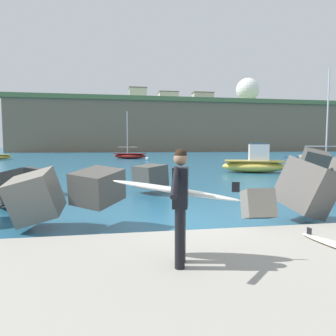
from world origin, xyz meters
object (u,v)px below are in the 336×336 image
object	(u,v)px
radar_dome	(248,91)
station_building_west	(138,97)
boat_mid_centre	(130,156)
station_building_central	(203,101)
boat_mid_left	(254,163)
boat_near_centre	(320,162)
surfer_with_board	(179,197)
mooring_buoy_inner	(147,159)
station_building_east	(168,101)

from	to	relation	value
radar_dome	station_building_west	xyz separation A→B (m)	(-40.16, -0.18, -3.27)
station_building_west	boat_mid_centre	bearing A→B (deg)	-94.72
station_building_west	station_building_central	bearing A→B (deg)	5.83
station_building_central	boat_mid_left	bearing A→B (deg)	-103.39
boat_near_centre	station_building_central	size ratio (longest dim) A/B	1.08
surfer_with_board	boat_mid_left	world-z (taller)	boat_mid_left
mooring_buoy_inner	station_building_east	distance (m)	74.23
boat_near_centre	mooring_buoy_inner	xyz separation A→B (m)	(-13.05, 15.96, -0.36)
boat_near_centre	boat_mid_left	world-z (taller)	boat_near_centre
boat_mid_centre	station_building_east	xyz separation A→B (m)	(16.43, 65.68, 17.67)
boat_mid_left	radar_dome	size ratio (longest dim) A/B	0.44
mooring_buoy_inner	radar_dome	xyz separation A→B (m)	(43.13, 66.09, 21.33)
radar_dome	station_building_central	xyz separation A→B (m)	(-16.33, 2.26, -3.52)
boat_mid_centre	station_building_central	size ratio (longest dim) A/B	0.89
mooring_buoy_inner	station_building_east	bearing A→B (deg)	78.49
mooring_buoy_inner	station_building_east	xyz separation A→B (m)	(14.37, 70.59, 17.91)
radar_dome	station_building_west	bearing A→B (deg)	-179.74
mooring_buoy_inner	station_building_west	distance (m)	68.40
boat_mid_left	boat_mid_centre	distance (m)	24.20
station_building_central	station_building_east	size ratio (longest dim) A/B	1.06
station_building_west	boat_near_centre	bearing A→B (deg)	-82.98
surfer_with_board	station_building_central	bearing A→B (deg)	73.93
station_building_east	surfer_with_board	bearing A→B (deg)	-99.25
boat_mid_centre	station_building_west	bearing A→B (deg)	85.28
boat_near_centre	boat_mid_centre	xyz separation A→B (m)	(-15.12, 20.87, -0.11)
boat_mid_centre	mooring_buoy_inner	world-z (taller)	boat_mid_centre
mooring_buoy_inner	station_building_west	world-z (taller)	station_building_west
boat_mid_left	station_building_east	bearing A→B (deg)	84.78
surfer_with_board	station_building_east	bearing A→B (deg)	80.75
station_building_central	station_building_west	bearing A→B (deg)	-174.17
radar_dome	boat_near_centre	bearing A→B (deg)	-110.13
boat_mid_centre	surfer_with_board	bearing A→B (deg)	-90.88
station_building_east	station_building_west	bearing A→B (deg)	-157.66
radar_dome	station_building_central	distance (m)	16.86
surfer_with_board	station_building_east	xyz separation A→B (m)	(17.03, 104.51, 16.85)
surfer_with_board	station_building_central	world-z (taller)	station_building_central
surfer_with_board	boat_mid_left	distance (m)	18.46
boat_near_centre	boat_mid_left	distance (m)	7.00
radar_dome	boat_mid_left	bearing A→B (deg)	-113.71
boat_mid_centre	station_building_west	xyz separation A→B (m)	(5.04, 61.00, 17.82)
boat_mid_left	station_building_central	xyz separation A→B (m)	(20.50, 86.14, 17.35)
boat_mid_left	station_building_west	bearing A→B (deg)	92.27
boat_near_centre	radar_dome	size ratio (longest dim) A/B	0.74
boat_near_centre	radar_dome	xyz separation A→B (m)	(30.08, 82.04, 20.97)
boat_near_centre	mooring_buoy_inner	distance (m)	20.62
surfer_with_board	boat_mid_centre	xyz separation A→B (m)	(0.60, 38.83, -0.82)
mooring_buoy_inner	station_building_west	bearing A→B (deg)	87.41
boat_mid_centre	station_building_central	bearing A→B (deg)	65.53
boat_mid_left	station_building_central	size ratio (longest dim) A/B	0.64
radar_dome	station_building_east	xyz separation A→B (m)	(-28.76, 4.50, -3.42)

